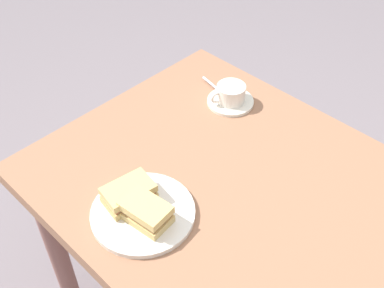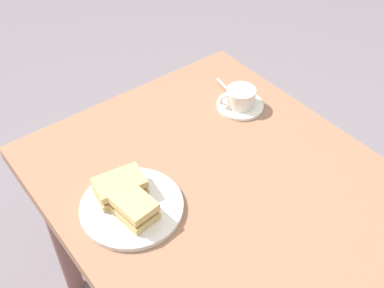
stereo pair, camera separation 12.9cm
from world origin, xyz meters
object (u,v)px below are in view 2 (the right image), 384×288
object	(u,v)px
sandwich_front	(133,206)
sandwich_back	(120,187)
coffee_saucer	(240,105)
dining_table	(238,222)
spoon	(227,89)
sandwich_plate	(132,207)
coffee_cup	(240,97)

from	to	relation	value
sandwich_front	sandwich_back	size ratio (longest dim) A/B	0.92
coffee_saucer	dining_table	bearing A→B (deg)	-41.91
sandwich_back	coffee_saucer	size ratio (longest dim) A/B	0.92
coffee_saucer	spoon	size ratio (longest dim) A/B	1.46
dining_table	spoon	world-z (taller)	spoon
dining_table	sandwich_plate	size ratio (longest dim) A/B	4.35
dining_table	sandwich_front	xyz separation A→B (m)	(-0.11, -0.24, 0.13)
sandwich_plate	coffee_cup	bearing A→B (deg)	105.91
dining_table	spoon	size ratio (longest dim) A/B	11.20
spoon	coffee_cup	bearing A→B (deg)	-12.09
sandwich_back	coffee_saucer	xyz separation A→B (m)	(-0.09, 0.48, -0.03)
dining_table	spoon	bearing A→B (deg)	143.39
sandwich_back	coffee_cup	distance (m)	0.48
sandwich_plate	spoon	xyz separation A→B (m)	(-0.21, 0.49, 0.01)
sandwich_front	coffee_saucer	distance (m)	0.51
sandwich_plate	coffee_saucer	size ratio (longest dim) A/B	1.77
sandwich_front	sandwich_back	xyz separation A→B (m)	(-0.07, 0.01, -0.00)
coffee_cup	spoon	bearing A→B (deg)	167.91
sandwich_plate	spoon	world-z (taller)	spoon
sandwich_back	sandwich_front	bearing A→B (deg)	-7.31
sandwich_front	spoon	distance (m)	0.56
dining_table	coffee_cup	size ratio (longest dim) A/B	10.00
coffee_saucer	coffee_cup	distance (m)	0.03
sandwich_back	coffee_cup	size ratio (longest dim) A/B	1.19
coffee_cup	sandwich_back	bearing A→B (deg)	-79.59
coffee_saucer	spoon	xyz separation A→B (m)	(-0.08, 0.02, 0.01)
sandwich_front	sandwich_back	distance (m)	0.07
coffee_cup	spoon	distance (m)	0.08
sandwich_plate	coffee_cup	world-z (taller)	coffee_cup
dining_table	coffee_saucer	world-z (taller)	coffee_saucer
coffee_saucer	spoon	world-z (taller)	spoon
sandwich_plate	coffee_cup	size ratio (longest dim) A/B	2.30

